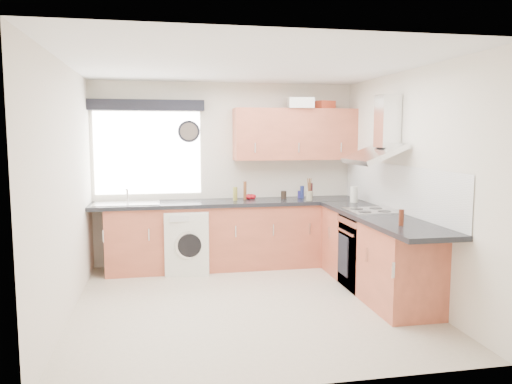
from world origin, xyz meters
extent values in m
plane|color=beige|center=(0.00, 0.00, 0.00)|extent=(3.60, 3.60, 0.00)
cube|color=white|center=(0.00, 0.00, 2.50)|extent=(3.60, 3.60, 0.02)
cube|color=silver|center=(0.00, 1.80, 1.25)|extent=(3.60, 0.02, 2.50)
cube|color=silver|center=(0.00, -1.80, 1.25)|extent=(3.60, 0.02, 2.50)
cube|color=silver|center=(-1.80, 0.00, 1.25)|extent=(0.02, 3.60, 2.50)
cube|color=silver|center=(1.80, 0.00, 1.25)|extent=(0.02, 3.60, 2.50)
cube|color=silver|center=(-1.05, 1.79, 1.55)|extent=(1.40, 0.02, 1.10)
cube|color=black|center=(-1.05, 1.70, 2.18)|extent=(1.50, 0.18, 0.14)
cube|color=white|center=(1.79, 0.30, 1.18)|extent=(0.01, 3.00, 0.54)
cube|color=#A34E36|center=(-0.10, 1.51, 0.43)|extent=(3.00, 0.58, 0.86)
cube|color=#A34E36|center=(1.50, 1.50, 0.43)|extent=(0.60, 0.60, 0.86)
cube|color=#A34E36|center=(1.51, 0.15, 0.43)|extent=(0.58, 2.10, 0.86)
cube|color=black|center=(0.00, 1.50, 0.89)|extent=(3.60, 0.62, 0.05)
cube|color=black|center=(1.50, 0.00, 0.89)|extent=(0.62, 2.42, 0.05)
cube|color=black|center=(1.50, 0.30, 0.42)|extent=(0.56, 0.58, 0.85)
cube|color=silver|center=(1.50, 0.30, 0.92)|extent=(0.52, 0.52, 0.01)
cube|color=#A34E36|center=(0.95, 1.62, 1.80)|extent=(1.70, 0.35, 0.70)
cube|color=silver|center=(-0.55, 1.40, 0.41)|extent=(0.63, 0.61, 0.82)
cylinder|color=black|center=(-0.50, 1.76, 1.84)|extent=(0.30, 0.04, 0.30)
cube|color=silver|center=(1.00, 1.52, 2.22)|extent=(0.37, 0.28, 0.14)
cube|color=#C34225|center=(1.37, 1.65, 2.21)|extent=(0.30, 0.27, 0.11)
cylinder|color=gray|center=(1.08, 1.35, 0.97)|extent=(0.11, 0.11, 0.12)
cylinder|color=silver|center=(1.60, 1.05, 1.02)|extent=(0.12, 0.12, 0.21)
cylinder|color=brown|center=(0.24, 1.62, 1.03)|extent=(0.04, 0.04, 0.25)
cylinder|color=olive|center=(0.10, 1.55, 1.00)|extent=(0.06, 0.06, 0.18)
cylinder|color=#421718|center=(1.12, 1.44, 1.02)|extent=(0.06, 0.06, 0.23)
cylinder|color=black|center=(0.78, 1.58, 0.96)|extent=(0.08, 0.08, 0.11)
cylinder|color=navy|center=(1.05, 1.61, 1.00)|extent=(0.06, 0.06, 0.17)
cylinder|color=navy|center=(1.03, 1.64, 0.96)|extent=(0.06, 0.06, 0.10)
cylinder|color=#5B2313|center=(1.42, -0.62, 0.99)|extent=(0.05, 0.05, 0.16)
camera|label=1|loc=(-0.89, -5.08, 1.80)|focal=35.00mm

